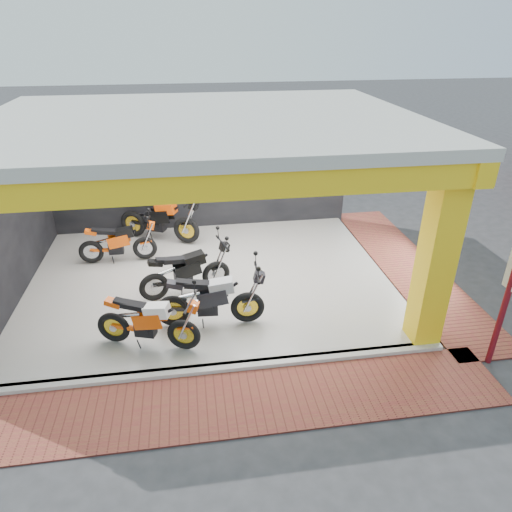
% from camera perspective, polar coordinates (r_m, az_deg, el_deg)
% --- Properties ---
extents(ground, '(80.00, 80.00, 0.00)m').
position_cam_1_polar(ground, '(8.85, -4.96, -9.73)').
color(ground, '#2D2D30').
rests_on(ground, ground).
extents(showroom_floor, '(8.00, 6.00, 0.10)m').
position_cam_1_polar(showroom_floor, '(10.49, -5.77, -2.97)').
color(showroom_floor, silver).
rests_on(showroom_floor, ground).
extents(showroom_ceiling, '(8.40, 6.40, 0.20)m').
position_cam_1_polar(showroom_ceiling, '(9.23, -6.83, 16.42)').
color(showroom_ceiling, beige).
rests_on(showroom_ceiling, corner_column).
extents(back_wall, '(8.20, 0.20, 3.50)m').
position_cam_1_polar(back_wall, '(12.68, -6.99, 10.78)').
color(back_wall, black).
rests_on(back_wall, ground).
extents(left_wall, '(0.20, 6.20, 3.50)m').
position_cam_1_polar(left_wall, '(10.46, -29.31, 3.76)').
color(left_wall, black).
rests_on(left_wall, ground).
extents(corner_column, '(0.50, 0.50, 3.50)m').
position_cam_1_polar(corner_column, '(8.31, 21.65, -0.16)').
color(corner_column, yellow).
rests_on(corner_column, ground).
extents(header_beam_front, '(8.40, 0.30, 0.40)m').
position_cam_1_polar(header_beam_front, '(6.40, -5.49, 8.84)').
color(header_beam_front, yellow).
rests_on(header_beam_front, corner_column).
extents(header_beam_right, '(0.30, 6.40, 0.40)m').
position_cam_1_polar(header_beam_right, '(10.24, 17.05, 14.82)').
color(header_beam_right, yellow).
rests_on(header_beam_right, corner_column).
extents(floor_kerb, '(8.00, 0.20, 0.10)m').
position_cam_1_polar(floor_kerb, '(8.02, -4.43, -13.80)').
color(floor_kerb, silver).
rests_on(floor_kerb, ground).
extents(paver_front, '(9.00, 1.40, 0.03)m').
position_cam_1_polar(paver_front, '(7.48, -3.91, -17.90)').
color(paver_front, brown).
rests_on(paver_front, ground).
extents(paver_right, '(1.40, 7.00, 0.03)m').
position_cam_1_polar(paver_right, '(11.68, 18.44, -1.21)').
color(paver_right, brown).
rests_on(paver_right, ground).
extents(signpost, '(0.10, 0.35, 2.46)m').
position_cam_1_polar(signpost, '(8.45, 28.90, -4.45)').
color(signpost, maroon).
rests_on(signpost, ground).
extents(moto_hero, '(2.15, 1.34, 1.23)m').
position_cam_1_polar(moto_hero, '(8.03, -9.15, -8.01)').
color(moto_hero, '#E84C09').
rests_on(moto_hero, showroom_floor).
extents(moto_row_a, '(2.22, 0.94, 1.33)m').
position_cam_1_polar(moto_row_a, '(8.59, -1.08, -4.67)').
color(moto_row_a, black).
rests_on(moto_row_a, showroom_floor).
extents(moto_row_b, '(2.20, 1.27, 1.27)m').
position_cam_1_polar(moto_row_b, '(9.77, -5.09, -0.76)').
color(moto_row_b, black).
rests_on(moto_row_b, showroom_floor).
extents(moto_row_c, '(2.55, 1.82, 1.47)m').
position_cam_1_polar(moto_row_c, '(11.85, -8.79, 4.75)').
color(moto_row_c, black).
rests_on(moto_row_c, showroom_floor).
extents(moto_row_d, '(1.95, 0.75, 1.19)m').
position_cam_1_polar(moto_row_d, '(11.28, -13.86, 2.27)').
color(moto_row_d, '#FC540A').
rests_on(moto_row_d, showroom_floor).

